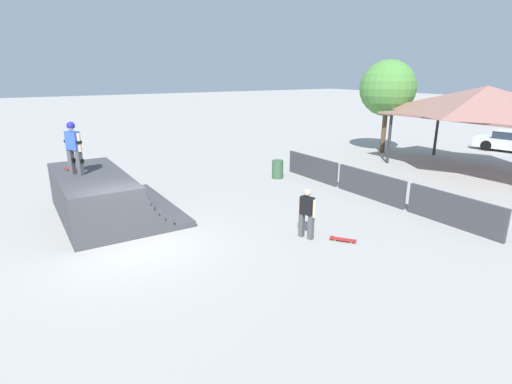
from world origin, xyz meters
name	(u,v)px	position (x,y,z in m)	size (l,w,h in m)	color
ground_plane	(134,246)	(0.00, 0.00, 0.00)	(160.00, 160.00, 0.00)	#A3A09B
quarter_pipe_ramp	(102,197)	(-3.00, -0.20, 0.70)	(5.17, 3.64, 1.54)	#424247
skater_on_deck	(73,145)	(-3.19, -0.84, 2.53)	(0.70, 0.54, 1.73)	#4C4C51
skateboard_on_deck	(73,169)	(-3.78, -0.88, 1.60)	(0.85, 0.46, 0.09)	green
bystander_walking	(307,211)	(2.15, 4.56, 0.85)	(0.61, 0.32, 1.52)	#4C4C51
skateboard_on_ground	(342,239)	(2.93, 5.30, 0.06)	(0.73, 0.62, 0.09)	green
barrier_fence	(370,185)	(0.39, 9.17, 0.52)	(10.36, 0.12, 1.05)	#3D3D42
pavilion_shelter	(485,103)	(0.16, 16.87, 3.39)	(8.70, 4.83, 4.16)	#2D2D33
tree_beside_pavilion	(388,88)	(-5.75, 16.94, 3.85)	(3.27, 3.27, 5.50)	brown
trash_bin	(278,169)	(-4.06, 7.86, 0.42)	(0.52, 0.52, 0.85)	#385B3D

